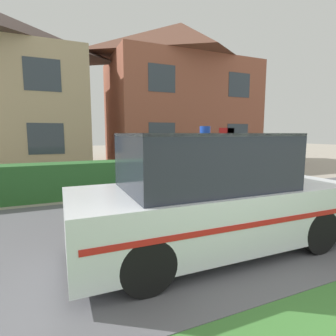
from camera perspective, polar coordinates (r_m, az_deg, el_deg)
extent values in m
cube|color=#5B5B60|center=(5.29, 3.00, -12.18)|extent=(28.00, 5.07, 0.01)
cube|color=#2D662D|center=(8.12, -7.12, -1.73)|extent=(10.90, 0.82, 0.99)
cylinder|color=black|center=(4.61, 29.77, -11.84)|extent=(0.66, 0.21, 0.66)
cylinder|color=black|center=(5.55, 17.86, -8.00)|extent=(0.66, 0.21, 0.66)
cylinder|color=black|center=(3.09, -4.61, -20.43)|extent=(0.66, 0.21, 0.66)
cylinder|color=black|center=(4.37, -10.61, -11.97)|extent=(0.66, 0.21, 0.66)
cube|color=silver|center=(4.15, 10.22, -9.36)|extent=(4.33, 1.67, 0.80)
cube|color=#232833|center=(3.88, 7.95, 1.61)|extent=(2.35, 1.49, 0.80)
cube|color=silver|center=(3.86, 8.05, 7.20)|extent=(2.35, 1.49, 0.04)
cube|color=red|center=(3.50, 17.72, -11.76)|extent=(4.10, 0.04, 0.07)
cube|color=red|center=(4.82, 4.89, -6.14)|extent=(4.10, 0.04, 0.07)
cylinder|color=blue|center=(3.86, 8.07, 8.25)|extent=(0.15, 0.15, 0.10)
cube|color=#333D47|center=(12.15, -24.98, 5.80)|extent=(1.40, 0.02, 1.30)
cube|color=#333D47|center=(12.38, -25.67, 17.84)|extent=(1.40, 0.02, 1.30)
cube|color=#93513D|center=(16.45, 2.74, 11.70)|extent=(8.32, 5.30, 5.99)
pyramid|color=brown|center=(17.25, 2.84, 25.54)|extent=(8.74, 5.56, 2.28)
cube|color=red|center=(14.92, 12.57, 4.48)|extent=(1.00, 0.02, 2.10)
cube|color=#333D47|center=(13.04, -1.28, 7.01)|extent=(1.40, 0.02, 1.30)
cube|color=#333D47|center=(15.35, 14.91, 6.84)|extent=(1.40, 0.02, 1.30)
cube|color=#333D47|center=(13.31, -1.32, 18.96)|extent=(1.40, 0.02, 1.30)
cube|color=#333D47|center=(15.58, 15.26, 17.02)|extent=(1.40, 0.02, 1.30)
cube|color=black|center=(10.85, 13.65, 0.30)|extent=(0.67, 0.73, 0.94)
cube|color=black|center=(10.80, 13.73, 3.04)|extent=(0.70, 0.77, 0.10)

